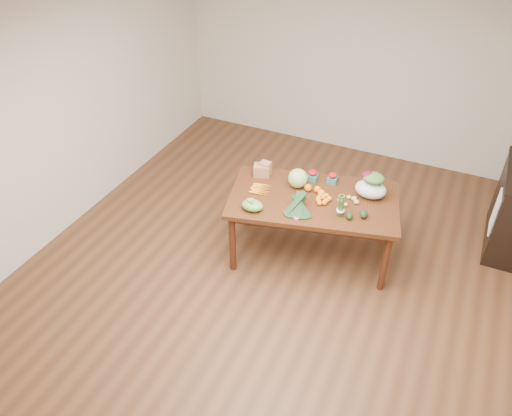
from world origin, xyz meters
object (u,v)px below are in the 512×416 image
at_px(paper_bag, 262,169).
at_px(mandarin_cluster, 323,198).
at_px(kale_bunch, 298,207).
at_px(asparagus_bundle, 341,205).
at_px(cabbage, 298,178).
at_px(dining_table, 311,227).
at_px(salad_bag, 371,186).

bearing_deg(paper_bag, mandarin_cluster, -13.67).
bearing_deg(paper_bag, kale_bunch, -38.13).
bearing_deg(mandarin_cluster, asparagus_bundle, -33.16).
bearing_deg(cabbage, kale_bunch, -68.88).
bearing_deg(kale_bunch, cabbage, 97.24).
relative_size(dining_table, mandarin_cluster, 9.41).
xyz_separation_m(dining_table, cabbage, (-0.22, 0.12, 0.48)).
xyz_separation_m(paper_bag, cabbage, (0.43, -0.04, 0.02)).
bearing_deg(asparagus_bundle, kale_bunch, -174.70).
relative_size(paper_bag, asparagus_bundle, 0.89).
xyz_separation_m(cabbage, kale_bunch, (0.17, -0.43, -0.02)).
bearing_deg(salad_bag, kale_bunch, -134.71).
relative_size(paper_bag, salad_bag, 0.70).
relative_size(asparagus_bundle, salad_bag, 0.79).
bearing_deg(paper_bag, cabbage, -4.72).
height_order(cabbage, kale_bunch, cabbage).
height_order(paper_bag, kale_bunch, kale_bunch).
relative_size(dining_table, cabbage, 8.34).
distance_m(asparagus_bundle, salad_bag, 0.47).
relative_size(cabbage, mandarin_cluster, 1.13).
xyz_separation_m(kale_bunch, asparagus_bundle, (0.39, 0.13, 0.05)).
bearing_deg(dining_table, cabbage, 137.09).
xyz_separation_m(paper_bag, mandarin_cluster, (0.75, -0.18, -0.03)).
bearing_deg(paper_bag, salad_bag, 5.25).
height_order(kale_bunch, asparagus_bundle, asparagus_bundle).
distance_m(dining_table, mandarin_cluster, 0.43).
height_order(paper_bag, salad_bag, salad_bag).
relative_size(kale_bunch, salad_bag, 1.26).
bearing_deg(asparagus_bundle, mandarin_cluster, 132.95).
bearing_deg(mandarin_cluster, dining_table, 167.17).
height_order(cabbage, mandarin_cluster, cabbage).
relative_size(mandarin_cluster, asparagus_bundle, 0.72).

